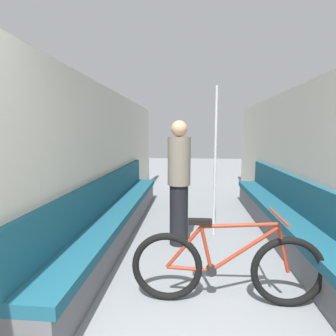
{
  "coord_description": "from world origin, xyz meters",
  "views": [
    {
      "loc": [
        -0.14,
        -0.58,
        1.5
      ],
      "look_at": [
        -0.43,
        2.86,
        1.04
      ],
      "focal_mm": 28.0,
      "sensor_mm": 36.0,
      "label": 1
    }
  ],
  "objects_px": {
    "grab_pole_near": "(215,165)",
    "passenger_standing": "(179,182)",
    "bench_seat_row_left": "(118,216)",
    "bicycle": "(226,267)",
    "bench_seat_row_right": "(285,220)"
  },
  "relations": [
    {
      "from": "bench_seat_row_right",
      "to": "grab_pole_near",
      "type": "bearing_deg",
      "value": 172.33
    },
    {
      "from": "bicycle",
      "to": "grab_pole_near",
      "type": "xyz_separation_m",
      "value": [
        0.03,
        1.57,
        0.71
      ]
    },
    {
      "from": "bench_seat_row_right",
      "to": "bicycle",
      "type": "relative_size",
      "value": 2.65
    },
    {
      "from": "grab_pole_near",
      "to": "bench_seat_row_right",
      "type": "bearing_deg",
      "value": -7.67
    },
    {
      "from": "bench_seat_row_right",
      "to": "passenger_standing",
      "type": "bearing_deg",
      "value": -171.57
    },
    {
      "from": "bench_seat_row_right",
      "to": "grab_pole_near",
      "type": "height_order",
      "value": "grab_pole_near"
    },
    {
      "from": "bicycle",
      "to": "grab_pole_near",
      "type": "bearing_deg",
      "value": 84.09
    },
    {
      "from": "bicycle",
      "to": "passenger_standing",
      "type": "relative_size",
      "value": 1.01
    },
    {
      "from": "passenger_standing",
      "to": "bicycle",
      "type": "bearing_deg",
      "value": 121.86
    },
    {
      "from": "grab_pole_near",
      "to": "passenger_standing",
      "type": "relative_size",
      "value": 1.29
    },
    {
      "from": "grab_pole_near",
      "to": "passenger_standing",
      "type": "xyz_separation_m",
      "value": [
        -0.5,
        -0.35,
        -0.19
      ]
    },
    {
      "from": "bench_seat_row_left",
      "to": "bench_seat_row_right",
      "type": "relative_size",
      "value": 1.0
    },
    {
      "from": "bench_seat_row_left",
      "to": "bicycle",
      "type": "relative_size",
      "value": 2.65
    },
    {
      "from": "bicycle",
      "to": "grab_pole_near",
      "type": "distance_m",
      "value": 1.72
    },
    {
      "from": "bench_seat_row_right",
      "to": "bicycle",
      "type": "bearing_deg",
      "value": -124.74
    }
  ]
}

